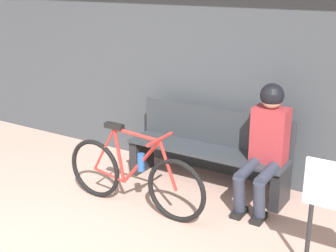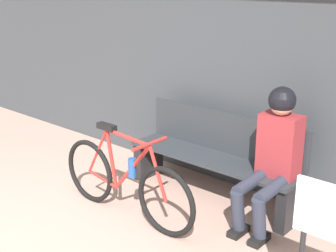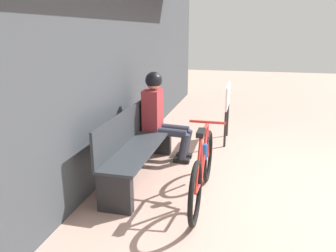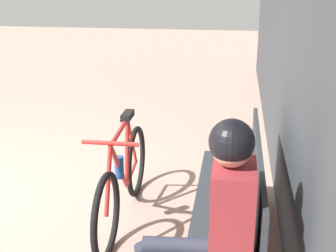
{
  "view_description": "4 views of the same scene",
  "coord_description": "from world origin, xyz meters",
  "px_view_note": "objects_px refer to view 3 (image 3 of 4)",
  "views": [
    {
      "loc": [
        2.56,
        -1.99,
        2.2
      ],
      "look_at": [
        0.31,
        1.6,
        0.82
      ],
      "focal_mm": 50.0,
      "sensor_mm": 36.0,
      "label": 1
    },
    {
      "loc": [
        2.85,
        -1.28,
        2.1
      ],
      "look_at": [
        0.28,
        1.7,
        0.82
      ],
      "focal_mm": 50.0,
      "sensor_mm": 36.0,
      "label": 2
    },
    {
      "loc": [
        -3.1,
        0.95,
        1.75
      ],
      "look_at": [
        0.51,
        1.82,
        0.67
      ],
      "focal_mm": 35.0,
      "sensor_mm": 36.0,
      "label": 3
    },
    {
      "loc": [
        3.28,
        2.17,
        1.92
      ],
      "look_at": [
        0.24,
        1.72,
        0.87
      ],
      "focal_mm": 50.0,
      "sensor_mm": 36.0,
      "label": 4
    }
  ],
  "objects_px": {
    "park_bench_near": "(136,147)",
    "bicycle": "(203,169)",
    "signboard": "(228,101)",
    "person_seated": "(160,111)"
  },
  "relations": [
    {
      "from": "park_bench_near",
      "to": "bicycle",
      "type": "bearing_deg",
      "value": -113.19
    },
    {
      "from": "person_seated",
      "to": "signboard",
      "type": "height_order",
      "value": "person_seated"
    },
    {
      "from": "park_bench_near",
      "to": "person_seated",
      "type": "distance_m",
      "value": 0.75
    },
    {
      "from": "park_bench_near",
      "to": "signboard",
      "type": "relative_size",
      "value": 1.89
    },
    {
      "from": "park_bench_near",
      "to": "person_seated",
      "type": "bearing_deg",
      "value": -9.99
    },
    {
      "from": "signboard",
      "to": "person_seated",
      "type": "bearing_deg",
      "value": 138.46
    },
    {
      "from": "park_bench_near",
      "to": "bicycle",
      "type": "height_order",
      "value": "bicycle"
    },
    {
      "from": "person_seated",
      "to": "park_bench_near",
      "type": "bearing_deg",
      "value": 170.01
    },
    {
      "from": "park_bench_near",
      "to": "person_seated",
      "type": "xyz_separation_m",
      "value": [
        0.67,
        -0.12,
        0.3
      ]
    },
    {
      "from": "bicycle",
      "to": "signboard",
      "type": "height_order",
      "value": "signboard"
    }
  ]
}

